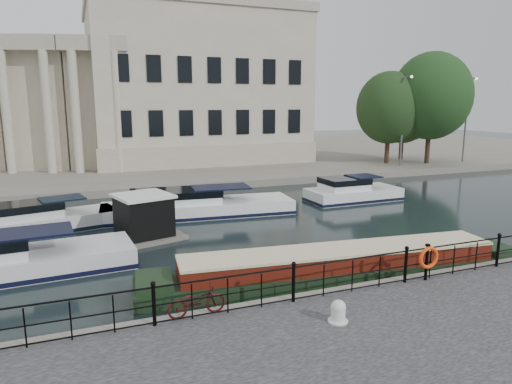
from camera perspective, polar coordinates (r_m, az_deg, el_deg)
ground_plane at (r=15.82m, az=0.98°, el=-12.17°), size 160.00×160.00×0.00m
far_bank at (r=53.06m, az=-15.31°, el=4.21°), size 120.00×42.00×0.55m
railing at (r=13.47m, az=4.71°, el=-10.96°), size 24.14×0.14×1.22m
civic_building at (r=48.36m, az=-16.35°, el=11.56°), size 53.55×31.84×16.85m
lamp_posts at (r=46.50m, az=21.58°, el=8.52°), size 8.24×1.55×8.07m
bicycle at (r=12.79m, az=-7.44°, el=-13.36°), size 1.62×0.61×0.84m
mooring_bollard at (r=12.62m, az=10.24°, el=-14.50°), size 0.54×0.54×0.61m
life_ring_post at (r=15.88m, az=20.75°, el=-7.74°), size 0.75×0.20×1.23m
narrowboat at (r=16.78m, az=10.44°, el=-9.63°), size 14.44×3.48×1.53m
harbour_hut at (r=21.84m, az=-13.84°, el=-3.28°), size 3.83×3.46×2.20m
cabin_cruisers at (r=23.65m, az=-11.55°, el=-3.55°), size 27.41×10.00×1.99m
trees at (r=46.76m, az=19.28°, el=10.15°), size 10.42×9.83×10.43m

